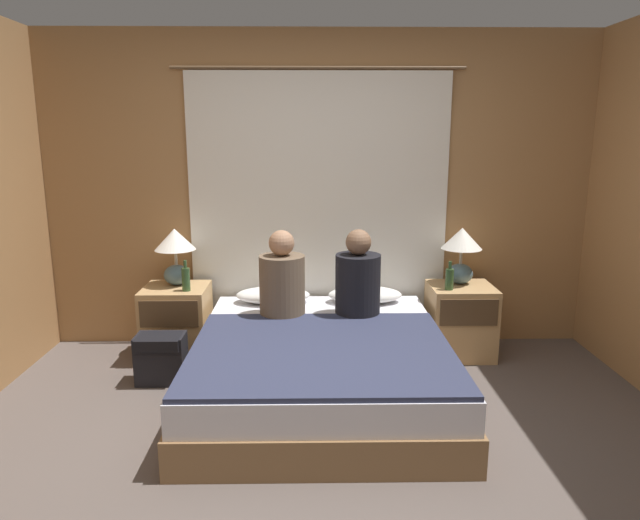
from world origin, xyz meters
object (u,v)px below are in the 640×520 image
(pillow_left, at_px, (273,295))
(nightstand_right, at_px, (460,320))
(pillow_right, at_px, (365,295))
(lamp_left, at_px, (175,249))
(person_left_in_bed, at_px, (282,282))
(person_right_in_bed, at_px, (358,281))
(nightstand_left, at_px, (177,322))
(beer_bottle_on_right_stand, at_px, (449,279))
(lamp_right, at_px, (461,248))
(bed, at_px, (321,367))
(beer_bottle_on_left_stand, at_px, (186,279))
(backpack_on_floor, at_px, (161,355))

(pillow_left, bearing_deg, nightstand_right, -2.43)
(pillow_right, bearing_deg, lamp_left, 179.39)
(pillow_right, height_order, person_left_in_bed, person_left_in_bed)
(pillow_left, bearing_deg, pillow_right, 0.00)
(pillow_left, distance_m, person_right_in_bed, 0.75)
(nightstand_left, distance_m, person_left_in_bed, 0.97)
(beer_bottle_on_right_stand, bearing_deg, nightstand_right, 38.49)
(nightstand_left, distance_m, person_right_in_bed, 1.46)
(pillow_right, distance_m, person_right_in_bed, 0.41)
(nightstand_right, xyz_separation_m, lamp_left, (-2.21, 0.08, 0.56))
(lamp_right, distance_m, beer_bottle_on_right_stand, 0.29)
(pillow_left, xyz_separation_m, pillow_right, (0.72, 0.00, 0.00))
(nightstand_right, height_order, lamp_right, lamp_right)
(person_right_in_bed, bearing_deg, beer_bottle_on_right_stand, 14.47)
(nightstand_left, bearing_deg, bed, -32.96)
(pillow_left, xyz_separation_m, person_left_in_bed, (0.09, -0.34, 0.20))
(nightstand_right, distance_m, pillow_right, 0.77)
(nightstand_right, distance_m, beer_bottle_on_left_stand, 2.14)
(beer_bottle_on_left_stand, relative_size, backpack_on_floor, 0.68)
(nightstand_left, xyz_separation_m, beer_bottle_on_left_stand, (0.11, -0.10, 0.37))
(lamp_right, xyz_separation_m, pillow_left, (-1.47, -0.02, -0.37))
(beer_bottle_on_left_stand, bearing_deg, lamp_left, 121.49)
(bed, height_order, beer_bottle_on_right_stand, beer_bottle_on_right_stand)
(beer_bottle_on_right_stand, bearing_deg, person_right_in_bed, -165.53)
(nightstand_left, xyz_separation_m, pillow_right, (1.47, 0.06, 0.19))
(bed, relative_size, backpack_on_floor, 5.60)
(person_right_in_bed, bearing_deg, lamp_left, 165.38)
(nightstand_left, xyz_separation_m, lamp_right, (2.21, 0.08, 0.56))
(pillow_left, distance_m, person_left_in_bed, 0.41)
(nightstand_right, bearing_deg, lamp_right, 90.00)
(bed, relative_size, person_right_in_bed, 3.04)
(pillow_right, relative_size, person_left_in_bed, 0.91)
(pillow_left, height_order, person_left_in_bed, person_left_in_bed)
(person_left_in_bed, distance_m, person_right_in_bed, 0.54)
(bed, relative_size, person_left_in_bed, 3.06)
(lamp_right, height_order, backpack_on_floor, lamp_right)
(person_right_in_bed, bearing_deg, nightstand_right, 18.75)
(bed, xyz_separation_m, pillow_right, (0.36, 0.78, 0.27))
(bed, xyz_separation_m, pillow_left, (-0.36, 0.78, 0.27))
(nightstand_left, relative_size, beer_bottle_on_right_stand, 2.57)
(backpack_on_floor, bearing_deg, nightstand_left, 88.98)
(lamp_left, bearing_deg, backpack_on_floor, -90.88)
(bed, bearing_deg, backpack_on_floor, 167.71)
(nightstand_left, distance_m, beer_bottle_on_left_stand, 0.40)
(nightstand_left, relative_size, lamp_left, 1.27)
(beer_bottle_on_left_stand, bearing_deg, pillow_left, 14.33)
(lamp_left, bearing_deg, person_right_in_bed, -14.62)
(bed, height_order, nightstand_right, nightstand_right)
(nightstand_right, height_order, lamp_left, lamp_left)
(nightstand_left, bearing_deg, lamp_right, 2.02)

